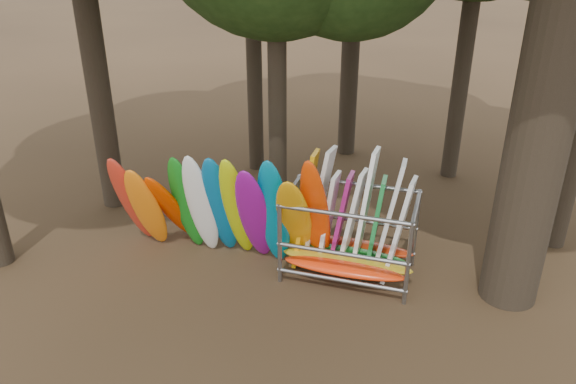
% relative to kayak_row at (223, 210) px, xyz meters
% --- Properties ---
extents(ground, '(120.00, 120.00, 0.00)m').
position_rel_kayak_row_xyz_m(ground, '(1.54, -0.35, -1.32)').
color(ground, '#47331E').
rests_on(ground, ground).
extents(kayak_row, '(5.03, 1.94, 3.09)m').
position_rel_kayak_row_xyz_m(kayak_row, '(0.00, 0.00, 0.00)').
color(kayak_row, red).
rests_on(kayak_row, ground).
extents(storage_rack, '(2.89, 1.53, 2.90)m').
position_rel_kayak_row_xyz_m(storage_rack, '(2.80, 0.36, -0.41)').
color(storage_rack, gray).
rests_on(storage_rack, ground).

